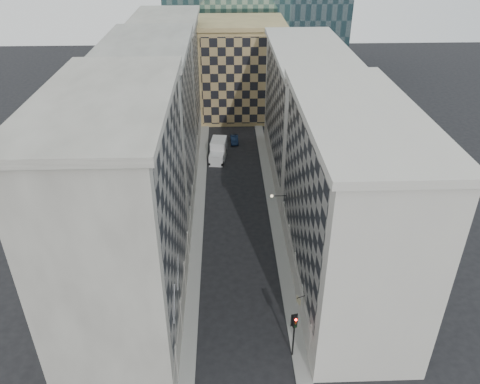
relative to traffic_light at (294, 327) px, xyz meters
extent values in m
cube|color=gray|center=(-9.80, 24.90, -3.64)|extent=(1.50, 100.00, 0.15)
cube|color=gray|center=(0.70, 24.90, -3.64)|extent=(1.50, 100.00, 0.15)
cube|color=gray|center=(-15.55, 5.90, 7.78)|extent=(10.00, 22.00, 23.00)
cube|color=gray|center=(-10.67, 5.90, 9.28)|extent=(0.25, 19.36, 18.00)
cube|color=gray|center=(-10.75, 5.90, -2.12)|extent=(0.45, 21.12, 3.20)
cube|color=gray|center=(-15.55, 5.90, 19.63)|extent=(10.80, 22.80, 0.70)
cylinder|color=gray|center=(-10.90, -2.35, -1.52)|extent=(0.90, 0.90, 4.40)
cylinder|color=gray|center=(-10.90, 3.15, -1.52)|extent=(0.90, 0.90, 4.40)
cylinder|color=gray|center=(-10.90, 8.65, -1.52)|extent=(0.90, 0.90, 4.40)
cylinder|color=gray|center=(-10.90, 14.15, -1.52)|extent=(0.90, 0.90, 4.40)
cube|color=gray|center=(-15.55, 27.90, 7.28)|extent=(10.00, 22.00, 22.00)
cube|color=gray|center=(-10.67, 27.90, 8.78)|extent=(0.25, 19.36, 17.00)
cube|color=gray|center=(-10.75, 27.90, -2.12)|extent=(0.45, 21.12, 3.20)
cube|color=gray|center=(-15.55, 27.90, 18.63)|extent=(10.80, 22.80, 0.70)
cylinder|color=gray|center=(-10.90, 19.65, -1.52)|extent=(0.90, 0.90, 4.40)
cylinder|color=gray|center=(-10.90, 25.15, -1.52)|extent=(0.90, 0.90, 4.40)
cylinder|color=gray|center=(-10.90, 30.65, -1.52)|extent=(0.90, 0.90, 4.40)
cylinder|color=gray|center=(-10.90, 36.15, -1.52)|extent=(0.90, 0.90, 4.40)
cube|color=gray|center=(-15.55, 49.90, 6.78)|extent=(10.00, 22.00, 21.00)
cube|color=gray|center=(-10.67, 49.90, 8.28)|extent=(0.25, 19.36, 16.00)
cube|color=gray|center=(-10.75, 49.90, -2.12)|extent=(0.45, 21.12, 3.20)
cube|color=gray|center=(-15.55, 49.90, 17.63)|extent=(10.80, 22.80, 0.70)
cylinder|color=gray|center=(-10.90, 41.65, -1.52)|extent=(0.90, 0.90, 4.40)
cylinder|color=gray|center=(-10.90, 47.15, -1.52)|extent=(0.90, 0.90, 4.40)
cylinder|color=gray|center=(-10.90, 52.65, -1.52)|extent=(0.90, 0.90, 4.40)
cylinder|color=gray|center=(-10.90, 58.15, -1.52)|extent=(0.90, 0.90, 4.40)
cube|color=beige|center=(6.45, 9.90, 6.28)|extent=(10.00, 26.00, 20.00)
cube|color=gray|center=(1.57, 9.90, 7.78)|extent=(0.25, 22.88, 15.00)
cube|color=beige|center=(1.65, 9.90, -2.12)|extent=(0.45, 24.96, 3.20)
cube|color=beige|center=(6.45, 9.90, 16.63)|extent=(10.80, 26.80, 0.70)
cylinder|color=beige|center=(1.80, -0.50, -1.52)|extent=(0.90, 0.90, 4.40)
cylinder|color=beige|center=(1.80, 4.70, -1.52)|extent=(0.90, 0.90, 4.40)
cylinder|color=beige|center=(1.80, 9.90, -1.52)|extent=(0.90, 0.90, 4.40)
cylinder|color=beige|center=(1.80, 15.10, -1.52)|extent=(0.90, 0.90, 4.40)
cylinder|color=beige|center=(1.80, 20.30, -1.52)|extent=(0.90, 0.90, 4.40)
cube|color=beige|center=(6.45, 36.90, 5.78)|extent=(10.00, 28.00, 19.00)
cube|color=gray|center=(1.57, 36.90, 7.28)|extent=(0.25, 24.64, 14.00)
cube|color=beige|center=(1.65, 36.90, -2.12)|extent=(0.45, 26.88, 3.20)
cube|color=beige|center=(6.45, 36.90, 15.63)|extent=(10.80, 28.80, 0.70)
cube|color=#9E8653|center=(-2.55, 62.90, 5.28)|extent=(16.00, 14.00, 18.00)
cube|color=tan|center=(-2.55, 55.80, 5.28)|extent=(15.20, 0.25, 16.50)
cube|color=#9E8653|center=(-2.55, 62.90, 14.68)|extent=(16.80, 14.80, 0.80)
cube|color=#2F2924|center=(-4.55, 76.90, 10.28)|extent=(6.00, 6.00, 28.00)
cylinder|color=gray|center=(-10.45, -1.10, 4.28)|extent=(0.10, 2.33, 2.33)
cylinder|color=gray|center=(-10.45, 2.90, 4.28)|extent=(0.10, 2.33, 2.33)
cylinder|color=black|center=(0.55, 18.90, 2.48)|extent=(1.80, 0.08, 0.08)
sphere|color=#FFE5B2|center=(-0.35, 18.90, 2.48)|extent=(0.36, 0.36, 0.36)
cylinder|color=black|center=(0.00, -0.01, -1.75)|extent=(0.16, 0.16, 3.64)
cube|color=black|center=(0.00, -0.01, 0.70)|extent=(0.45, 0.39, 1.25)
cube|color=black|center=(-0.04, 0.19, 0.70)|extent=(0.62, 0.18, 1.42)
sphere|color=#FF0C07|center=(0.04, -0.18, 1.12)|extent=(0.23, 0.23, 0.23)
sphere|color=#331E05|center=(0.04, -0.18, 0.70)|extent=(0.23, 0.23, 0.23)
sphere|color=black|center=(0.04, -0.18, 0.28)|extent=(0.23, 0.23, 0.23)
cube|color=silver|center=(-7.40, 39.94, -2.78)|extent=(2.61, 2.79, 1.88)
cube|color=silver|center=(-7.04, 42.64, -2.09)|extent=(2.88, 4.05, 3.25)
cylinder|color=black|center=(-8.54, 39.25, -3.25)|extent=(0.43, 0.98, 0.94)
cylinder|color=black|center=(-6.47, 38.98, -3.25)|extent=(0.43, 0.98, 0.94)
cylinder|color=black|center=(-7.92, 44.02, -3.25)|extent=(0.43, 0.98, 0.94)
cylinder|color=black|center=(-5.84, 43.75, -3.25)|extent=(0.43, 0.98, 0.94)
imported|color=#0F1D37|center=(-4.27, 48.37, -3.08)|extent=(1.50, 3.93, 1.28)
cylinder|color=black|center=(1.05, 3.30, 0.52)|extent=(0.83, 0.37, 0.06)
cube|color=beige|center=(0.85, 3.30, 0.08)|extent=(0.34, 0.73, 0.76)
camera|label=1|loc=(-5.99, -29.95, 32.00)|focal=35.00mm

